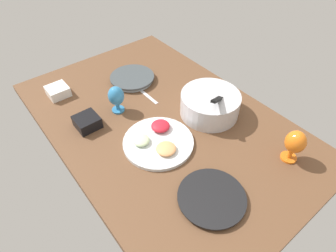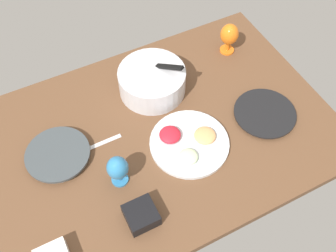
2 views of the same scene
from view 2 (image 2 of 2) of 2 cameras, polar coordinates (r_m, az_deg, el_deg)
name	(u,v)px [view 2 (image 2 of 2)]	position (r cm, az deg, el deg)	size (l,w,h in cm)	color
ground_plane	(151,137)	(170.11, -2.46, -1.70)	(160.00, 104.00, 4.00)	brown
dinner_plate_left	(58,155)	(167.36, -15.89, -4.12)	(26.88, 26.88, 3.11)	silver
dinner_plate_right	(265,114)	(179.00, 14.05, 1.78)	(27.87, 27.87, 2.08)	#4C4C51
mixing_bowl	(152,80)	(179.05, -2.35, 6.72)	(30.94, 30.94, 19.65)	silver
fruit_platter	(189,143)	(164.60, 3.04, -2.45)	(33.97, 33.97, 5.11)	silver
hurricane_glass_orange	(229,35)	(197.15, 9.02, 13.07)	(9.06, 9.06, 16.45)	orange
hurricane_glass_blue	(118,169)	(150.22, -7.42, -6.25)	(8.52, 8.52, 15.35)	teal
square_bowl_black	(141,215)	(147.82, -3.98, -12.90)	(11.52, 11.52, 5.98)	black
fork_by_left_plate	(101,143)	(168.06, -9.79, -2.50)	(18.00, 1.80, 0.60)	silver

